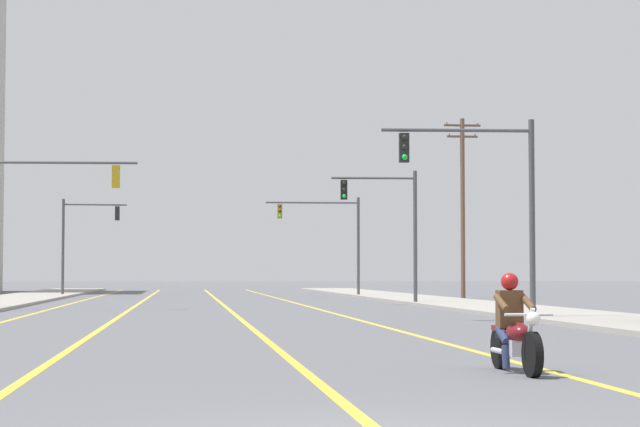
# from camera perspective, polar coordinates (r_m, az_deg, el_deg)

# --- Properties ---
(lane_stripe_center) EXTENTS (0.16, 100.00, 0.01)m
(lane_stripe_center) POSITION_cam_1_polar(r_m,az_deg,el_deg) (55.28, -4.68, -4.38)
(lane_stripe_center) COLOR yellow
(lane_stripe_center) RESTS_ON ground
(lane_stripe_left) EXTENTS (0.16, 100.00, 0.01)m
(lane_stripe_left) POSITION_cam_1_polar(r_m,az_deg,el_deg) (55.30, -8.77, -4.35)
(lane_stripe_left) COLOR yellow
(lane_stripe_left) RESTS_ON ground
(lane_stripe_right) EXTENTS (0.16, 100.00, 0.01)m
(lane_stripe_right) POSITION_cam_1_polar(r_m,az_deg,el_deg) (55.52, -0.94, -4.38)
(lane_stripe_right) COLOR yellow
(lane_stripe_right) RESTS_ON ground
(lane_stripe_far_left) EXTENTS (0.16, 100.00, 0.01)m
(lane_stripe_far_left) POSITION_cam_1_polar(r_m,az_deg,el_deg) (55.52, -12.10, -4.32)
(lane_stripe_far_left) COLOR yellow
(lane_stripe_far_left) RESTS_ON ground
(sidewalk_kerb_right) EXTENTS (4.40, 110.00, 0.14)m
(sidewalk_kerb_right) POSITION_cam_1_polar(r_m,az_deg,el_deg) (51.77, 7.40, -4.39)
(sidewalk_kerb_right) COLOR #9E998E
(sidewalk_kerb_right) RESTS_ON ground
(motorcycle_with_rider) EXTENTS (0.70, 2.19, 1.46)m
(motorcycle_with_rider) POSITION_cam_1_polar(r_m,az_deg,el_deg) (17.68, 9.30, -5.66)
(motorcycle_with_rider) COLOR black
(motorcycle_with_rider) RESTS_ON ground
(traffic_signal_near_right) EXTENTS (4.74, 0.45, 6.20)m
(traffic_signal_near_right) POSITION_cam_1_polar(r_m,az_deg,el_deg) (36.86, 8.09, 1.25)
(traffic_signal_near_right) COLOR #47474C
(traffic_signal_near_right) RESTS_ON ground
(traffic_signal_near_left) EXTENTS (5.75, 0.52, 6.20)m
(traffic_signal_near_left) POSITION_cam_1_polar(r_m,az_deg,el_deg) (48.39, -13.47, 0.39)
(traffic_signal_near_left) COLOR #47474C
(traffic_signal_near_left) RESTS_ON ground
(traffic_signal_mid_right) EXTENTS (3.98, 0.39, 6.20)m
(traffic_signal_mid_right) POSITION_cam_1_polar(r_m,az_deg,el_deg) (54.92, 3.45, -0.18)
(traffic_signal_mid_right) COLOR #47474C
(traffic_signal_mid_right) RESTS_ON ground
(traffic_signal_mid_left) EXTENTS (4.08, 0.49, 6.20)m
(traffic_signal_mid_left) POSITION_cam_1_polar(r_m,az_deg,el_deg) (77.38, -11.38, -0.91)
(traffic_signal_mid_left) COLOR #47474C
(traffic_signal_mid_left) RESTS_ON ground
(traffic_signal_far_right) EXTENTS (5.87, 0.37, 6.20)m
(traffic_signal_far_right) POSITION_cam_1_polar(r_m,az_deg,el_deg) (73.96, 0.53, -0.79)
(traffic_signal_far_right) COLOR #47474C
(traffic_signal_far_right) RESTS_ON ground
(utility_pole_right_far) EXTENTS (2.14, 0.26, 10.41)m
(utility_pole_right_far) POSITION_cam_1_polar(r_m,az_deg,el_deg) (69.04, 6.86, 0.55)
(utility_pole_right_far) COLOR brown
(utility_pole_right_far) RESTS_ON ground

